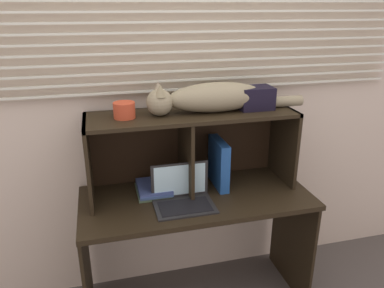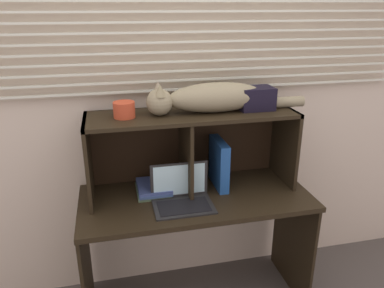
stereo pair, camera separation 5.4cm
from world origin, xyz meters
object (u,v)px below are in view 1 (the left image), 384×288
object	(u,v)px
laptop	(183,196)
binder_upright	(219,163)
cat	(211,98)
book_stack	(154,189)
storage_box	(255,98)
small_basket	(124,110)

from	to	relation	value
laptop	binder_upright	size ratio (longest dim) A/B	1.13
cat	book_stack	distance (m)	0.64
laptop	storage_box	distance (m)	0.71
book_stack	small_basket	world-z (taller)	small_basket
binder_upright	small_basket	world-z (taller)	small_basket
book_stack	storage_box	xyz separation A→B (m)	(0.62, -0.00, 0.52)
cat	book_stack	world-z (taller)	cat
cat	laptop	xyz separation A→B (m)	(-0.21, -0.17, -0.51)
storage_box	binder_upright	bearing A→B (deg)	180.00
laptop	storage_box	xyz separation A→B (m)	(0.48, 0.17, 0.50)
small_basket	cat	bearing A→B (deg)	0.00
cat	small_basket	xyz separation A→B (m)	(-0.49, 0.00, -0.04)
storage_box	book_stack	bearing A→B (deg)	179.85
book_stack	storage_box	bearing A→B (deg)	-0.15
laptop	book_stack	size ratio (longest dim) A/B	1.39
binder_upright	storage_box	world-z (taller)	storage_box
laptop	small_basket	xyz separation A→B (m)	(-0.28, 0.17, 0.47)
binder_upright	book_stack	bearing A→B (deg)	179.77
laptop	book_stack	bearing A→B (deg)	128.35
binder_upright	storage_box	distance (m)	0.45
binder_upright	storage_box	bearing A→B (deg)	0.00
cat	small_basket	bearing A→B (deg)	180.00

